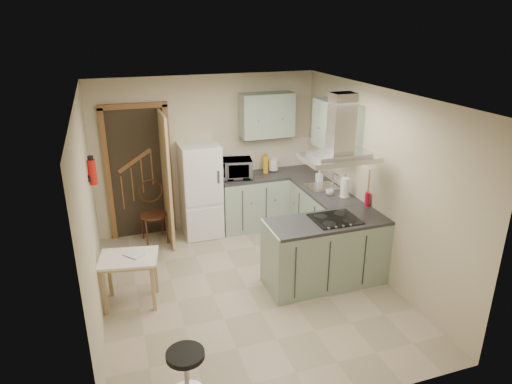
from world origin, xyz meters
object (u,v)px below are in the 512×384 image
object	(u,v)px
fridge	(201,190)
drop_leaf_table	(131,280)
extractor_hood	(339,158)
bentwood_chair	(154,215)
stool	(187,373)
peninsula	(326,252)
microwave	(234,169)

from	to	relation	value
fridge	drop_leaf_table	xyz separation A→B (m)	(-1.24, -1.65, -0.43)
extractor_hood	bentwood_chair	world-z (taller)	extractor_hood
fridge	drop_leaf_table	size ratio (longest dim) A/B	2.20
drop_leaf_table	stool	xyz separation A→B (m)	(0.37, -1.67, -0.08)
stool	peninsula	bearing A→B (deg)	32.69
extractor_hood	bentwood_chair	distance (m)	3.12
peninsula	drop_leaf_table	bearing A→B (deg)	172.41
peninsula	stool	size ratio (longest dim) A/B	3.23
drop_leaf_table	microwave	distance (m)	2.54
bentwood_chair	stool	xyz separation A→B (m)	(-0.10, -3.27, -0.21)
extractor_hood	microwave	xyz separation A→B (m)	(-0.77, 1.97, -0.67)
extractor_hood	stool	xyz separation A→B (m)	(-2.20, -1.35, -1.48)
fridge	stool	bearing A→B (deg)	-104.68
extractor_hood	drop_leaf_table	distance (m)	2.94
peninsula	stool	xyz separation A→B (m)	(-2.10, -1.35, -0.21)
drop_leaf_table	stool	world-z (taller)	drop_leaf_table
microwave	drop_leaf_table	bearing A→B (deg)	-126.74
fridge	drop_leaf_table	world-z (taller)	fridge
stool	microwave	world-z (taller)	microwave
microwave	peninsula	bearing A→B (deg)	-60.51
fridge	microwave	size ratio (longest dim) A/B	2.71
drop_leaf_table	fridge	bearing A→B (deg)	63.76
drop_leaf_table	stool	size ratio (longest dim) A/B	1.42
drop_leaf_table	microwave	world-z (taller)	microwave
peninsula	drop_leaf_table	xyz separation A→B (m)	(-2.46, 0.33, -0.13)
drop_leaf_table	peninsula	bearing A→B (deg)	3.06
fridge	peninsula	bearing A→B (deg)	-58.26
peninsula	stool	distance (m)	2.50
extractor_hood	drop_leaf_table	world-z (taller)	extractor_hood
peninsula	extractor_hood	xyz separation A→B (m)	(0.10, 0.00, 1.27)
fridge	bentwood_chair	size ratio (longest dim) A/B	1.68
fridge	bentwood_chair	bearing A→B (deg)	-176.11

